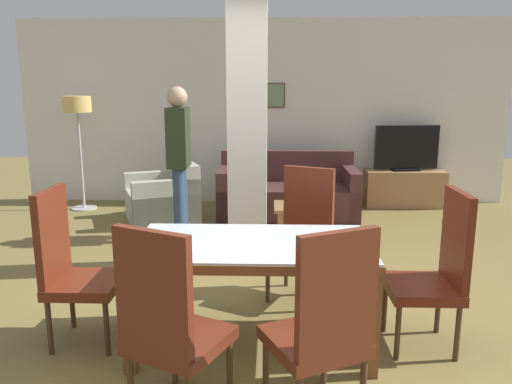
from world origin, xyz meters
name	(u,v)px	position (x,y,z in m)	size (l,w,h in m)	color
ground_plane	(252,342)	(0.00, 0.00, 0.00)	(18.00, 18.00, 0.00)	olive
back_wall	(263,112)	(0.00, 4.34, 1.35)	(7.20, 0.09, 2.70)	silver
divider_pillar	(248,128)	(-0.10, 1.58, 1.35)	(0.37, 0.34, 2.70)	silver
dining_table	(252,264)	(0.00, 0.00, 0.58)	(1.58, 0.86, 0.73)	brown
dining_chair_far_right	(303,231)	(0.39, 0.84, 0.56)	(0.61, 0.61, 1.08)	#612615
dining_chair_head_right	(437,268)	(1.23, 0.00, 0.56)	(0.46, 0.46, 1.08)	#5B1F12
dining_chair_near_right	(324,324)	(0.39, -0.81, 0.56)	(0.61, 0.61, 1.08)	#5B2515
dining_chair_near_left	(169,322)	(-0.39, -0.82, 0.56)	(0.61, 0.61, 1.08)	#5C2315
dining_chair_head_left	(71,264)	(-1.23, 0.00, 0.56)	(0.46, 0.46, 1.08)	#5C2213
sofa	(287,194)	(0.35, 3.53, 0.29)	(1.86, 0.94, 0.84)	#482929
armchair	(164,200)	(-1.28, 3.19, 0.27)	(1.11, 1.11, 0.76)	#B4B5A4
coffee_table	(301,222)	(0.47, 2.41, 0.21)	(0.62, 0.52, 0.40)	#986D41
bottle	(316,199)	(0.63, 2.34, 0.49)	(0.07, 0.07, 0.22)	#194C23
tv_stand	(404,188)	(2.08, 4.06, 0.27)	(1.14, 0.40, 0.53)	#A07549
tv_screen	(407,149)	(2.08, 4.06, 0.85)	(0.94, 0.25, 0.65)	black
floor_lamp	(77,114)	(-2.57, 3.76, 1.36)	(0.39, 0.39, 1.60)	#B7B7BC
standing_person	(179,152)	(-0.92, 2.40, 1.01)	(0.23, 0.38, 1.73)	navy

